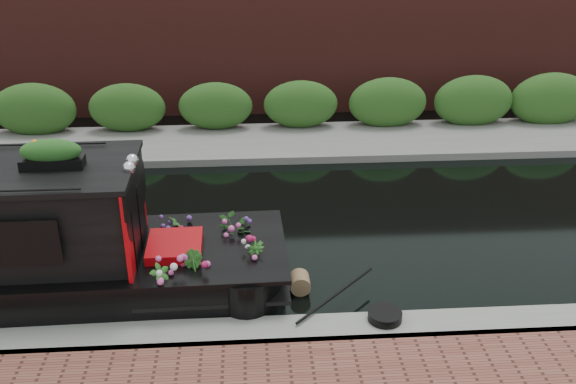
{
  "coord_description": "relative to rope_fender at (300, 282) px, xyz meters",
  "views": [
    {
      "loc": [
        0.95,
        -10.3,
        5.54
      ],
      "look_at": [
        1.59,
        -0.6,
        1.01
      ],
      "focal_mm": 40.0,
      "sensor_mm": 36.0,
      "label": 1
    }
  ],
  "objects": [
    {
      "name": "near_bank_coping",
      "position": [
        -1.68,
        -1.25,
        -0.15
      ],
      "size": [
        40.0,
        0.6,
        0.5
      ],
      "primitive_type": "cube",
      "color": "gray",
      "rests_on": "ground"
    },
    {
      "name": "coiled_mooring_rope",
      "position": [
        1.07,
        -1.14,
        0.16
      ],
      "size": [
        0.47,
        0.47,
        0.12
      ],
      "primitive_type": "cylinder",
      "color": "black",
      "rests_on": "near_bank_coping"
    },
    {
      "name": "ground",
      "position": [
        -1.68,
        2.05,
        -0.15
      ],
      "size": [
        80.0,
        80.0,
        0.0
      ],
      "primitive_type": "plane",
      "color": "black",
      "rests_on": "ground"
    },
    {
      "name": "far_hedge",
      "position": [
        -1.68,
        7.15,
        -0.15
      ],
      "size": [
        40.0,
        1.1,
        2.8
      ],
      "primitive_type": "cube",
      "color": "#29551C",
      "rests_on": "ground"
    },
    {
      "name": "far_brick_wall",
      "position": [
        -1.68,
        9.25,
        -0.15
      ],
      "size": [
        40.0,
        1.0,
        8.0
      ],
      "primitive_type": "cube",
      "color": "#56221D",
      "rests_on": "ground"
    },
    {
      "name": "far_bank_path",
      "position": [
        -1.68,
        6.25,
        -0.15
      ],
      "size": [
        40.0,
        2.4,
        0.34
      ],
      "primitive_type": "cube",
      "color": "slate",
      "rests_on": "ground"
    },
    {
      "name": "rope_fender",
      "position": [
        0.0,
        0.0,
        0.0
      ],
      "size": [
        0.31,
        0.33,
        0.31
      ],
      "primitive_type": "cylinder",
      "rotation": [
        1.57,
        0.0,
        0.0
      ],
      "color": "olive",
      "rests_on": "ground"
    }
  ]
}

